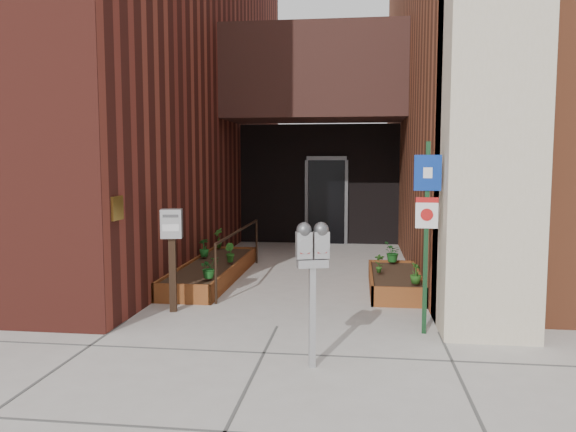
% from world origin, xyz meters
% --- Properties ---
extents(ground, '(80.00, 80.00, 0.00)m').
position_xyz_m(ground, '(0.00, 0.00, 0.00)').
color(ground, '#9E9991').
rests_on(ground, ground).
extents(architecture, '(20.00, 14.60, 10.00)m').
position_xyz_m(architecture, '(-0.18, 6.89, 4.98)').
color(architecture, maroon).
rests_on(architecture, ground).
extents(planter_left, '(0.90, 3.60, 0.30)m').
position_xyz_m(planter_left, '(-1.55, 2.70, 0.13)').
color(planter_left, brown).
rests_on(planter_left, ground).
extents(planter_right, '(0.80, 2.20, 0.30)m').
position_xyz_m(planter_right, '(1.60, 2.20, 0.13)').
color(planter_right, brown).
rests_on(planter_right, ground).
extents(handrail, '(0.04, 3.34, 0.90)m').
position_xyz_m(handrail, '(-1.05, 2.65, 0.75)').
color(handrail, black).
rests_on(handrail, ground).
extents(parking_meter, '(0.34, 0.21, 1.48)m').
position_xyz_m(parking_meter, '(0.56, -1.34, 1.15)').
color(parking_meter, '#A9A9AC').
rests_on(parking_meter, ground).
extents(sign_post, '(0.32, 0.08, 2.32)m').
position_xyz_m(sign_post, '(1.81, -0.06, 1.42)').
color(sign_post, '#13361C').
rests_on(sign_post, ground).
extents(payment_dropbox, '(0.32, 0.26, 1.43)m').
position_xyz_m(payment_dropbox, '(-1.54, 0.52, 1.03)').
color(payment_dropbox, black).
rests_on(payment_dropbox, ground).
extents(shrub_left_a, '(0.42, 0.42, 0.33)m').
position_xyz_m(shrub_left_a, '(-1.25, 1.37, 0.46)').
color(shrub_left_a, '#1C6321').
rests_on(shrub_left_a, planter_left).
extents(shrub_left_b, '(0.26, 0.26, 0.34)m').
position_xyz_m(shrub_left_b, '(-1.25, 2.75, 0.47)').
color(shrub_left_b, '#24621C').
rests_on(shrub_left_b, planter_left).
extents(shrub_left_c, '(0.27, 0.27, 0.34)m').
position_xyz_m(shrub_left_c, '(-1.85, 3.23, 0.47)').
color(shrub_left_c, '#1B6120').
rests_on(shrub_left_c, planter_left).
extents(shrub_left_d, '(0.31, 0.31, 0.41)m').
position_xyz_m(shrub_left_d, '(-1.85, 4.30, 0.51)').
color(shrub_left_d, '#2B601B').
rests_on(shrub_left_d, planter_left).
extents(shrub_right_a, '(0.22, 0.22, 0.30)m').
position_xyz_m(shrub_right_a, '(1.85, 1.39, 0.45)').
color(shrub_right_a, '#215017').
rests_on(shrub_right_a, planter_right).
extents(shrub_right_b, '(0.16, 0.16, 0.31)m').
position_xyz_m(shrub_right_b, '(1.35, 2.13, 0.45)').
color(shrub_right_b, '#265D1A').
rests_on(shrub_right_b, planter_right).
extents(shrub_right_c, '(0.41, 0.41, 0.36)m').
position_xyz_m(shrub_right_c, '(1.61, 3.10, 0.48)').
color(shrub_right_c, '#19591C').
rests_on(shrub_right_c, planter_right).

